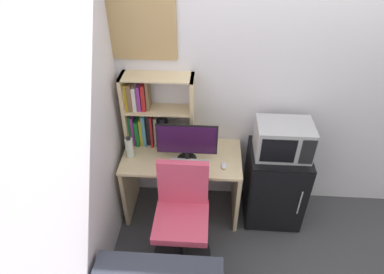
{
  "coord_description": "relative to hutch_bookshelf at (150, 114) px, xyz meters",
  "views": [
    {
      "loc": [
        -0.72,
        -2.76,
        2.79
      ],
      "look_at": [
        -0.88,
        -0.33,
        1.0
      ],
      "focal_mm": 31.09,
      "sensor_mm": 36.0,
      "label": 1
    }
  ],
  "objects": [
    {
      "name": "desk",
      "position": [
        0.32,
        -0.19,
        -0.58
      ],
      "size": [
        1.14,
        0.59,
        0.75
      ],
      "color": "beige",
      "rests_on": "ground_plane"
    },
    {
      "name": "monitor",
      "position": [
        0.37,
        -0.25,
        -0.12
      ],
      "size": [
        0.56,
        0.18,
        0.39
      ],
      "color": "black",
      "rests_on": "desk"
    },
    {
      "name": "wall_back",
      "position": [
        1.7,
        0.12,
        0.21
      ],
      "size": [
        6.4,
        0.04,
        2.6
      ],
      "primitive_type": "cube",
      "color": "silver",
      "rests_on": "ground_plane"
    },
    {
      "name": "microwave",
      "position": [
        1.25,
        -0.17,
        -0.11
      ],
      "size": [
        0.5,
        0.36,
        0.32
      ],
      "color": "#ADADB2",
      "rests_on": "mini_fridge"
    },
    {
      "name": "wall_corkboard",
      "position": [
        -0.04,
        0.09,
        0.79
      ],
      "size": [
        0.62,
        0.02,
        0.54
      ],
      "primitive_type": "cube",
      "color": "tan"
    },
    {
      "name": "hutch_bookshelf",
      "position": [
        0.0,
        0.0,
        0.0
      ],
      "size": [
        0.66,
        0.23,
        0.74
      ],
      "color": "beige",
      "rests_on": "desk"
    },
    {
      "name": "mini_fridge",
      "position": [
        1.25,
        -0.18,
        -0.68
      ],
      "size": [
        0.56,
        0.55,
        0.82
      ],
      "color": "black",
      "rests_on": "ground_plane"
    },
    {
      "name": "desk_chair",
      "position": [
        0.36,
        -0.71,
        -0.66
      ],
      "size": [
        0.54,
        0.54,
        0.98
      ],
      "color": "black",
      "rests_on": "ground_plane"
    },
    {
      "name": "computer_mouse",
      "position": [
        0.72,
        -0.33,
        -0.32
      ],
      "size": [
        0.06,
        0.09,
        0.03
      ],
      "primitive_type": "ellipsoid",
      "color": "silver",
      "rests_on": "desk"
    },
    {
      "name": "water_bottle",
      "position": [
        -0.17,
        -0.23,
        -0.24
      ],
      "size": [
        0.08,
        0.08,
        0.22
      ],
      "color": "silver",
      "rests_on": "desk"
    },
    {
      "name": "wall_left",
      "position": [
        -0.32,
        -1.5,
        0.21
      ],
      "size": [
        0.04,
        4.4,
        2.6
      ],
      "primitive_type": "cube",
      "color": "silver",
      "rests_on": "ground_plane"
    },
    {
      "name": "keyboard",
      "position": [
        0.4,
        -0.33,
        -0.33
      ],
      "size": [
        0.37,
        0.14,
        0.02
      ],
      "primitive_type": "cube",
      "color": "silver",
      "rests_on": "desk"
    }
  ]
}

